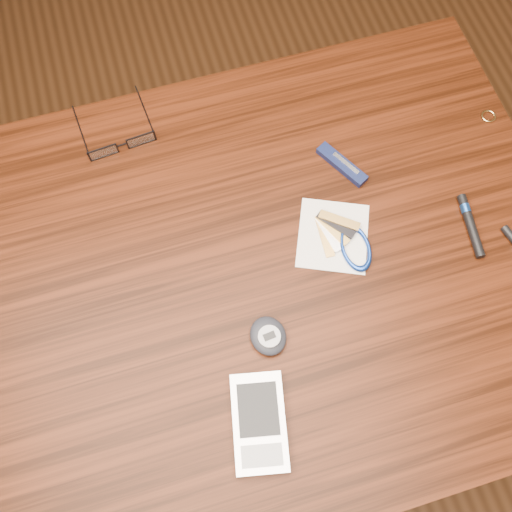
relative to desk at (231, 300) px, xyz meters
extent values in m
plane|color=#472814|center=(0.00, 0.00, -0.65)|extent=(3.80, 3.80, 0.00)
cube|color=#331308|center=(0.00, 0.00, 0.08)|extent=(1.00, 0.70, 0.03)
cylinder|color=#4C2814|center=(0.45, -0.30, -0.29)|extent=(0.05, 0.05, 0.71)
cylinder|color=#4C2814|center=(0.45, 0.30, -0.29)|extent=(0.05, 0.05, 0.71)
cube|color=black|center=(-0.13, 0.25, 0.11)|extent=(0.05, 0.01, 0.02)
cube|color=silver|center=(-0.13, 0.25, 0.11)|extent=(0.04, 0.00, 0.02)
cylinder|color=black|center=(-0.16, 0.30, 0.10)|extent=(0.01, 0.11, 0.00)
cube|color=black|center=(-0.07, 0.25, 0.11)|extent=(0.05, 0.01, 0.02)
cube|color=silver|center=(-0.07, 0.25, 0.11)|extent=(0.04, 0.00, 0.02)
cylinder|color=black|center=(-0.05, 0.31, 0.10)|extent=(0.01, 0.11, 0.00)
cube|color=black|center=(-0.10, 0.25, 0.12)|extent=(0.01, 0.00, 0.00)
torus|color=tan|center=(0.47, 0.14, 0.10)|extent=(0.03, 0.03, 0.00)
cube|color=#BDBCC1|center=(-0.01, -0.20, 0.11)|extent=(0.09, 0.14, 0.02)
cube|color=black|center=(-0.01, -0.19, 0.12)|extent=(0.06, 0.08, 0.00)
cube|color=#95979C|center=(-0.02, -0.24, 0.12)|extent=(0.06, 0.04, 0.00)
ellipsoid|color=#20222A|center=(0.03, -0.10, 0.11)|extent=(0.05, 0.06, 0.02)
cylinder|color=#A3A5AB|center=(0.03, -0.10, 0.12)|extent=(0.03, 0.03, 0.00)
cube|color=black|center=(0.03, -0.10, 0.12)|extent=(0.02, 0.01, 0.00)
cube|color=white|center=(0.16, 0.02, 0.10)|extent=(0.14, 0.14, 0.00)
torus|color=#133597|center=(0.19, -0.01, 0.11)|extent=(0.06, 0.06, 0.01)
cube|color=olive|center=(0.15, 0.02, 0.11)|extent=(0.02, 0.06, 0.00)
cube|color=silver|center=(0.16, 0.02, 0.11)|extent=(0.02, 0.06, 0.00)
cube|color=#A17D39|center=(0.16, 0.03, 0.11)|extent=(0.04, 0.06, 0.00)
cube|color=black|center=(0.17, 0.03, 0.11)|extent=(0.05, 0.06, 0.00)
cube|color=olive|center=(0.18, 0.04, 0.11)|extent=(0.06, 0.05, 0.00)
cube|color=#101B3C|center=(0.21, 0.13, 0.11)|extent=(0.06, 0.09, 0.01)
cube|color=silver|center=(0.22, 0.12, 0.11)|extent=(0.03, 0.05, 0.00)
cylinder|color=black|center=(0.41, -0.05, 0.11)|extent=(0.02, 0.03, 0.01)
cylinder|color=black|center=(0.36, -0.02, 0.11)|extent=(0.03, 0.10, 0.01)
cylinder|color=#1C499C|center=(0.36, 0.00, 0.11)|extent=(0.02, 0.01, 0.01)
camera|label=1|loc=(-0.04, -0.27, 0.86)|focal=40.00mm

